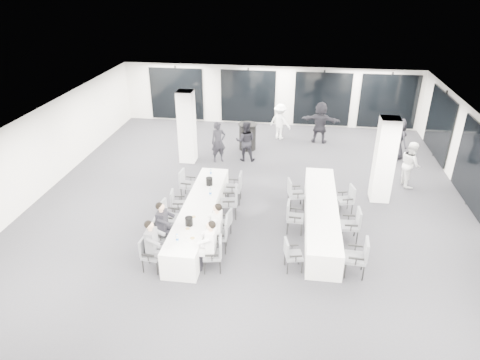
% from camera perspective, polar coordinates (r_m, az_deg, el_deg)
% --- Properties ---
extents(room, '(14.04, 16.04, 2.84)m').
position_cam_1_polar(room, '(14.19, 5.39, 3.53)').
color(room, '#25262B').
rests_on(room, ground).
extents(column_left, '(0.60, 0.60, 2.80)m').
position_cam_1_polar(column_left, '(16.64, -7.10, 7.03)').
color(column_left, white).
rests_on(column_left, floor).
extents(column_right, '(0.60, 0.60, 2.80)m').
position_cam_1_polar(column_right, '(14.37, 18.69, 2.53)').
color(column_right, white).
rests_on(column_right, floor).
extents(banquet_table_main, '(0.90, 5.00, 0.75)m').
position_cam_1_polar(banquet_table_main, '(12.62, -5.40, -4.79)').
color(banquet_table_main, white).
rests_on(banquet_table_main, floor).
extents(banquet_table_side, '(0.90, 5.00, 0.75)m').
position_cam_1_polar(banquet_table_side, '(12.80, 10.76, -4.69)').
color(banquet_table_side, white).
rests_on(banquet_table_side, floor).
extents(cocktail_table, '(0.80, 0.80, 1.10)m').
position_cam_1_polar(cocktail_table, '(17.93, 1.01, 5.84)').
color(cocktail_table, black).
rests_on(cocktail_table, floor).
extents(chair_main_left_near, '(0.50, 0.54, 0.91)m').
position_cam_1_polar(chair_main_left_near, '(11.10, -12.05, -9.33)').
color(chair_main_left_near, '#575A5F').
rests_on(chair_main_left_near, floor).
extents(chair_main_left_second, '(0.48, 0.53, 0.89)m').
position_cam_1_polar(chair_main_left_second, '(11.79, -10.67, -6.92)').
color(chair_main_left_second, '#575A5F').
rests_on(chair_main_left_second, floor).
extents(chair_main_left_mid, '(0.55, 0.60, 0.99)m').
position_cam_1_polar(chair_main_left_mid, '(12.41, -9.60, -4.62)').
color(chair_main_left_mid, '#575A5F').
rests_on(chair_main_left_mid, floor).
extents(chair_main_left_fourth, '(0.49, 0.53, 0.87)m').
position_cam_1_polar(chair_main_left_fourth, '(13.17, -8.46, -2.93)').
color(chair_main_left_fourth, '#575A5F').
rests_on(chair_main_left_fourth, floor).
extents(chair_main_left_far, '(0.52, 0.57, 0.96)m').
position_cam_1_polar(chair_main_left_far, '(14.19, -7.20, -0.31)').
color(chair_main_left_far, '#575A5F').
rests_on(chair_main_left_far, floor).
extents(chair_main_right_near, '(0.54, 0.58, 0.93)m').
position_cam_1_polar(chair_main_right_near, '(10.85, -3.30, -9.57)').
color(chair_main_right_near, '#575A5F').
rests_on(chair_main_right_near, floor).
extents(chair_main_right_second, '(0.53, 0.58, 0.96)m').
position_cam_1_polar(chair_main_right_second, '(11.51, -2.50, -7.05)').
color(chair_main_right_second, '#575A5F').
rests_on(chair_main_right_second, floor).
extents(chair_main_right_mid, '(0.51, 0.54, 0.86)m').
position_cam_1_polar(chair_main_right_mid, '(12.07, -2.02, -5.62)').
color(chair_main_right_mid, '#575A5F').
rests_on(chair_main_right_mid, floor).
extents(chair_main_right_fourth, '(0.58, 0.62, 1.01)m').
position_cam_1_polar(chair_main_right_fourth, '(12.99, -1.13, -2.64)').
color(chair_main_right_fourth, '#575A5F').
rests_on(chair_main_right_fourth, floor).
extents(chair_main_right_far, '(0.54, 0.60, 1.04)m').
position_cam_1_polar(chair_main_right_far, '(13.76, -0.55, -0.79)').
color(chair_main_right_far, '#575A5F').
rests_on(chair_main_right_far, floor).
extents(chair_side_left_near, '(0.53, 0.55, 0.87)m').
position_cam_1_polar(chair_side_left_near, '(10.92, 6.81, -9.66)').
color(chair_side_left_near, '#575A5F').
rests_on(chair_side_left_near, floor).
extents(chair_side_left_mid, '(0.50, 0.56, 0.95)m').
position_cam_1_polar(chair_side_left_mid, '(12.38, 7.02, -4.66)').
color(chair_side_left_mid, '#575A5F').
rests_on(chair_side_left_mid, floor).
extents(chair_side_left_far, '(0.58, 0.61, 0.97)m').
position_cam_1_polar(chair_side_left_far, '(13.56, 7.17, -1.62)').
color(chair_side_left_far, '#575A5F').
rests_on(chair_side_left_far, floor).
extents(chair_side_right_near, '(0.55, 0.61, 1.03)m').
position_cam_1_polar(chair_side_right_near, '(11.03, 15.63, -9.63)').
color(chair_side_right_near, '#575A5F').
rests_on(chair_side_right_near, floor).
extents(chair_side_right_mid, '(0.52, 0.57, 0.98)m').
position_cam_1_polar(chair_side_right_mid, '(12.29, 14.82, -5.57)').
color(chair_side_right_mid, '#575A5F').
rests_on(chair_side_right_mid, floor).
extents(chair_side_right_far, '(0.55, 0.58, 0.91)m').
position_cam_1_polar(chair_side_right_far, '(13.63, 14.14, -2.31)').
color(chair_side_right_far, '#575A5F').
rests_on(chair_side_right_far, floor).
extents(seated_guest_a, '(0.50, 0.38, 1.44)m').
position_cam_1_polar(seated_guest_a, '(10.88, -11.39, -8.19)').
color(seated_guest_a, '#56585D').
rests_on(seated_guest_a, floor).
extents(seated_guest_b, '(0.50, 0.38, 1.44)m').
position_cam_1_polar(seated_guest_b, '(11.58, -10.03, -5.71)').
color(seated_guest_b, black).
rests_on(seated_guest_b, floor).
extents(seated_guest_c, '(0.50, 0.38, 1.44)m').
position_cam_1_polar(seated_guest_c, '(10.70, -4.22, -8.32)').
color(seated_guest_c, white).
rests_on(seated_guest_c, floor).
extents(seated_guest_d, '(0.50, 0.38, 1.44)m').
position_cam_1_polar(seated_guest_d, '(11.39, -3.36, -5.90)').
color(seated_guest_d, white).
rests_on(seated_guest_d, floor).
extents(standing_guest_a, '(0.85, 0.80, 1.84)m').
position_cam_1_polar(standing_guest_a, '(16.63, -2.90, 5.43)').
color(standing_guest_a, black).
rests_on(standing_guest_a, floor).
extents(standing_guest_b, '(0.91, 0.59, 1.81)m').
position_cam_1_polar(standing_guest_b, '(16.72, 0.74, 5.54)').
color(standing_guest_b, black).
rests_on(standing_guest_b, floor).
extents(standing_guest_c, '(1.30, 1.07, 1.79)m').
position_cam_1_polar(standing_guest_c, '(19.07, 5.40, 8.08)').
color(standing_guest_c, white).
rests_on(standing_guest_c, floor).
extents(standing_guest_e, '(0.91, 1.05, 1.85)m').
position_cam_1_polar(standing_guest_e, '(18.05, 20.42, 5.51)').
color(standing_guest_e, black).
rests_on(standing_guest_e, floor).
extents(standing_guest_f, '(1.97, 1.01, 2.05)m').
position_cam_1_polar(standing_guest_f, '(18.83, 10.68, 7.90)').
color(standing_guest_f, black).
rests_on(standing_guest_f, floor).
extents(standing_guest_g, '(0.76, 0.66, 1.85)m').
position_cam_1_polar(standing_guest_g, '(20.22, -7.36, 9.15)').
color(standing_guest_g, white).
rests_on(standing_guest_g, floor).
extents(standing_guest_h, '(0.65, 0.95, 1.82)m').
position_cam_1_polar(standing_guest_h, '(15.87, 21.85, 2.35)').
color(standing_guest_h, white).
rests_on(standing_guest_h, floor).
extents(ice_bucket_near, '(0.21, 0.21, 0.24)m').
position_cam_1_polar(ice_bucket_near, '(11.46, -6.81, -5.50)').
color(ice_bucket_near, black).
rests_on(ice_bucket_near, banquet_table_main).
extents(ice_bucket_far, '(0.21, 0.21, 0.24)m').
position_cam_1_polar(ice_bucket_far, '(13.46, -4.12, -0.19)').
color(ice_bucket_far, black).
rests_on(ice_bucket_far, banquet_table_main).
extents(water_bottle_a, '(0.07, 0.07, 0.22)m').
position_cam_1_polar(water_bottle_a, '(10.86, -8.37, -7.69)').
color(water_bottle_a, silver).
rests_on(water_bottle_a, banquet_table_main).
extents(water_bottle_b, '(0.07, 0.07, 0.23)m').
position_cam_1_polar(water_bottle_b, '(12.83, -3.98, -1.65)').
color(water_bottle_b, silver).
rests_on(water_bottle_b, banquet_table_main).
extents(water_bottle_c, '(0.06, 0.06, 0.20)m').
position_cam_1_polar(water_bottle_c, '(14.11, -3.91, 1.05)').
color(water_bottle_c, silver).
rests_on(water_bottle_c, banquet_table_main).
extents(plate_a, '(0.19, 0.19, 0.03)m').
position_cam_1_polar(plate_a, '(11.36, -7.00, -6.47)').
color(plate_a, white).
rests_on(plate_a, banquet_table_main).
extents(plate_b, '(0.21, 0.21, 0.03)m').
position_cam_1_polar(plate_b, '(10.98, -6.36, -7.73)').
color(plate_b, white).
rests_on(plate_b, banquet_table_main).
extents(plate_c, '(0.21, 0.21, 0.03)m').
position_cam_1_polar(plate_c, '(11.85, -6.21, -4.92)').
color(plate_c, white).
rests_on(plate_c, banquet_table_main).
extents(wine_glass, '(0.07, 0.07, 0.18)m').
position_cam_1_polar(wine_glass, '(10.79, -7.13, -7.68)').
color(wine_glass, silver).
rests_on(wine_glass, banquet_table_main).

